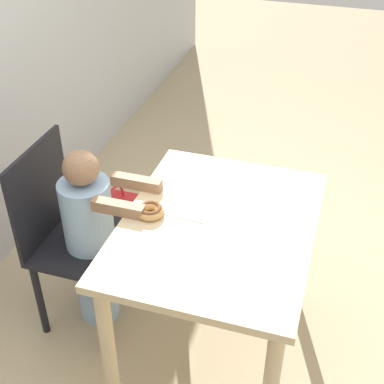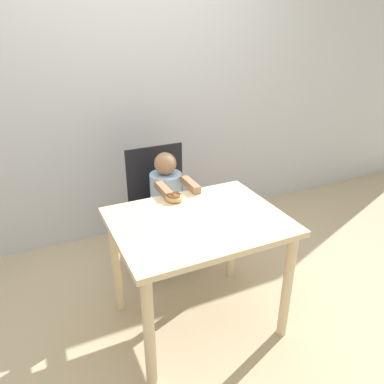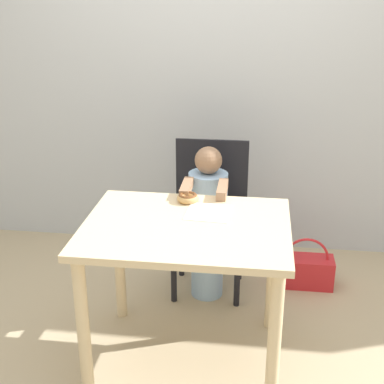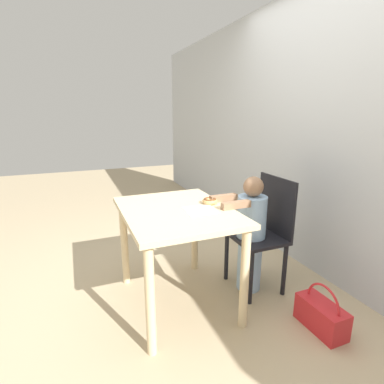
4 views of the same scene
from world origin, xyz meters
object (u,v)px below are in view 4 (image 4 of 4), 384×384
at_px(child_figure, 250,234).
at_px(handbag, 321,315).
at_px(chair, 263,231).
at_px(donut, 210,201).

bearing_deg(child_figure, handbag, 17.11).
distance_m(chair, handbag, 0.73).
distance_m(chair, donut, 0.54).
bearing_deg(handbag, donut, -142.84).
height_order(chair, handbag, chair).
relative_size(chair, handbag, 2.68).
height_order(chair, donut, chair).
distance_m(chair, child_figure, 0.12).
xyz_separation_m(chair, donut, (-0.07, -0.45, 0.29)).
height_order(donut, handbag, donut).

